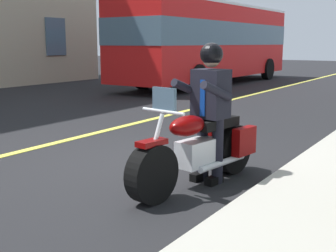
# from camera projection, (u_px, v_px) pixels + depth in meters

# --- Properties ---
(ground_plane) EXTENTS (80.00, 80.00, 0.00)m
(ground_plane) POSITION_uv_depth(u_px,v_px,m) (142.00, 162.00, 6.49)
(ground_plane) COLOR black
(lane_center_stripe) EXTENTS (60.00, 0.16, 0.01)m
(lane_center_stripe) POSITION_uv_depth(u_px,v_px,m) (49.00, 145.00, 7.58)
(lane_center_stripe) COLOR #E5DB4C
(lane_center_stripe) RESTS_ON ground_plane
(motorcycle_main) EXTENTS (2.22, 0.80, 1.26)m
(motorcycle_main) POSITION_uv_depth(u_px,v_px,m) (200.00, 149.00, 5.37)
(motorcycle_main) COLOR black
(motorcycle_main) RESTS_ON ground_plane
(rider_main) EXTENTS (0.68, 0.62, 1.74)m
(rider_main) POSITION_uv_depth(u_px,v_px,m) (210.00, 101.00, 5.40)
(rider_main) COLOR black
(rider_main) RESTS_ON ground_plane
(bus_near) EXTENTS (11.05, 2.70, 3.30)m
(bus_near) POSITION_uv_depth(u_px,v_px,m) (211.00, 39.00, 18.47)
(bus_near) COLOR red
(bus_near) RESTS_ON ground_plane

